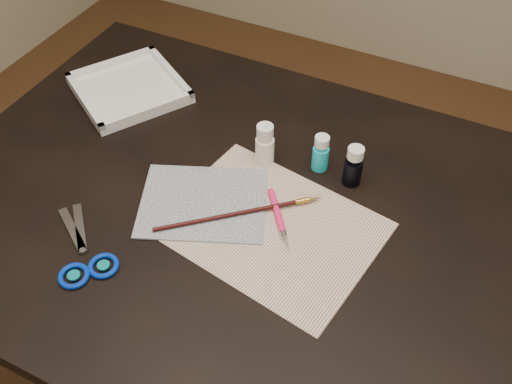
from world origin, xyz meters
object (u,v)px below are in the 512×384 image
at_px(paint_bottle_cyan, 321,153).
at_px(scissors, 76,245).
at_px(canvas, 203,202).
at_px(paint_bottle_navy, 354,166).
at_px(paint_bottle_white, 265,144).
at_px(paper, 271,227).
at_px(palette_tray, 129,88).

bearing_deg(paint_bottle_cyan, scissors, -129.63).
bearing_deg(canvas, paint_bottle_navy, 37.48).
height_order(paint_bottle_white, paint_bottle_navy, paint_bottle_white).
bearing_deg(paper, canvas, -178.61).
bearing_deg(paper, palette_tray, 154.32).
height_order(paint_bottle_white, paint_bottle_cyan, paint_bottle_white).
distance_m(paint_bottle_white, paint_bottle_cyan, 0.11).
bearing_deg(paper, paint_bottle_cyan, 83.37).
bearing_deg(palette_tray, scissors, -67.36).
xyz_separation_m(paint_bottle_cyan, palette_tray, (-0.50, 0.04, -0.03)).
distance_m(paint_bottle_cyan, palette_tray, 0.50).
distance_m(paper, palette_tray, 0.53).
relative_size(paper, paint_bottle_navy, 4.27).
bearing_deg(paint_bottle_navy, paper, -117.91).
height_order(paper, palette_tray, palette_tray).
distance_m(paint_bottle_white, paint_bottle_navy, 0.18).
distance_m(paper, paint_bottle_navy, 0.21).
bearing_deg(paint_bottle_cyan, canvas, -130.54).
bearing_deg(scissors, paper, -113.90).
distance_m(paint_bottle_navy, palette_tray, 0.57).
bearing_deg(paint_bottle_navy, paint_bottle_white, -172.97).
bearing_deg(paint_bottle_white, paint_bottle_navy, 7.03).
xyz_separation_m(paper, paint_bottle_navy, (0.09, 0.18, 0.04)).
distance_m(paper, canvas, 0.14).
relative_size(paint_bottle_white, paint_bottle_navy, 1.05).
height_order(paper, paint_bottle_navy, paint_bottle_navy).
bearing_deg(paint_bottle_navy, palette_tray, 175.06).
relative_size(paint_bottle_navy, palette_tray, 0.39).
relative_size(paint_bottle_navy, scissors, 0.42).
xyz_separation_m(paper, paint_bottle_white, (-0.09, 0.16, 0.05)).
relative_size(paint_bottle_white, palette_tray, 0.41).
height_order(paper, paint_bottle_white, paint_bottle_white).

